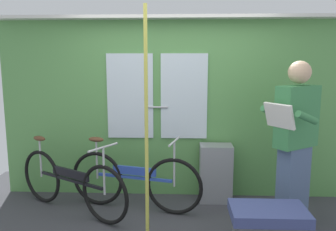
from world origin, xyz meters
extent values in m
cube|color=#56934C|center=(0.00, 1.12, 1.15)|extent=(4.50, 0.08, 2.30)
cube|color=silver|center=(-0.55, 1.07, 1.34)|extent=(0.60, 0.02, 1.10)
cube|color=silver|center=(0.15, 1.07, 1.34)|extent=(0.60, 0.02, 1.10)
cylinder|color=#B2B2B7|center=(-0.20, 1.05, 1.20)|extent=(0.28, 0.02, 0.02)
cube|color=silver|center=(0.00, 1.02, 2.32)|extent=(4.50, 0.28, 0.04)
torus|color=black|center=(0.04, 0.48, 0.34)|extent=(0.68, 0.20, 0.68)
torus|color=black|center=(-0.92, 0.71, 0.34)|extent=(0.68, 0.20, 0.68)
cube|color=#2D4CB2|center=(-0.44, 0.59, 0.40)|extent=(0.92, 0.25, 0.03)
cube|color=#2D4CB2|center=(-0.44, 0.59, 0.49)|extent=(0.54, 0.15, 0.10)
cylinder|color=#B7B7BC|center=(-0.92, 0.71, 0.59)|extent=(0.02, 0.02, 0.50)
ellipsoid|color=brown|center=(-0.92, 0.71, 0.84)|extent=(0.22, 0.13, 0.06)
cylinder|color=#B7B7BC|center=(0.04, 0.48, 0.61)|extent=(0.02, 0.02, 0.54)
cylinder|color=#B7B7BC|center=(0.04, 0.48, 0.88)|extent=(0.13, 0.43, 0.02)
torus|color=black|center=(-0.72, 0.20, 0.34)|extent=(0.60, 0.38, 0.68)
torus|color=black|center=(-1.65, 0.76, 0.34)|extent=(0.60, 0.38, 0.68)
cube|color=black|center=(-1.19, 0.48, 0.40)|extent=(0.91, 0.56, 0.03)
cube|color=black|center=(-1.19, 0.48, 0.48)|extent=(0.53, 0.33, 0.10)
cylinder|color=#B7B7BC|center=(-1.65, 0.76, 0.59)|extent=(0.02, 0.02, 0.50)
ellipsoid|color=brown|center=(-1.65, 0.76, 0.84)|extent=(0.22, 0.18, 0.06)
cylinder|color=#B7B7BC|center=(-0.72, 0.20, 0.61)|extent=(0.02, 0.02, 0.54)
cylinder|color=#B7B7BC|center=(-0.72, 0.20, 0.88)|extent=(0.25, 0.39, 0.02)
cube|color=slate|center=(1.35, 0.31, 0.44)|extent=(0.39, 0.34, 0.88)
cube|color=#387F47|center=(1.35, 0.31, 1.21)|extent=(0.52, 0.44, 0.66)
sphere|color=tan|center=(1.35, 0.31, 1.68)|extent=(0.24, 0.24, 0.24)
cube|color=silver|center=(1.12, 0.15, 1.24)|extent=(0.28, 0.34, 0.26)
cylinder|color=#387F47|center=(1.36, 0.04, 1.24)|extent=(0.29, 0.23, 0.17)
cylinder|color=#387F47|center=(1.11, 0.41, 1.24)|extent=(0.29, 0.23, 0.17)
cube|color=gray|center=(0.56, 0.90, 0.37)|extent=(0.41, 0.28, 0.74)
cylinder|color=#C6C14C|center=(-0.21, -0.17, 1.15)|extent=(0.04, 0.04, 2.30)
cube|color=#3D477F|center=(0.94, -0.31, 0.40)|extent=(0.70, 0.44, 0.10)
camera|label=1|loc=(0.13, -3.33, 1.80)|focal=36.53mm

